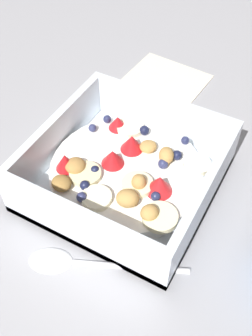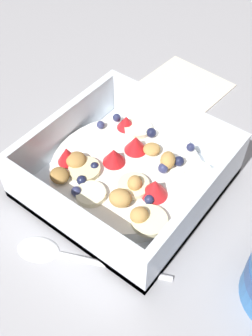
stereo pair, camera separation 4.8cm
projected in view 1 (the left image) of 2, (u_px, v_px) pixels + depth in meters
The scene contains 4 objects.
ground_plane at pixel (126, 197), 0.49m from camera, with size 2.40×2.40×0.00m, color #9E9EA3.
fruit_bowl at pixel (126, 173), 0.49m from camera, with size 0.21×0.21×0.07m.
spoon at pixel (75, 261), 0.43m from camera, with size 0.09×0.17×0.01m.
folded_napkin at pixel (163, 82), 0.63m from camera, with size 0.12×0.12×0.01m, color silver.
Camera 1 is at (0.26, 0.14, 0.39)m, focal length 43.17 mm.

